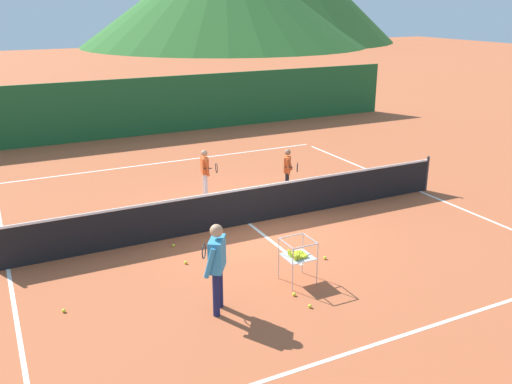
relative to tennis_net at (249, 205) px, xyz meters
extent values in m
plane|color=#B25633|center=(0.00, 0.00, -0.50)|extent=(120.00, 120.00, 0.00)
cube|color=white|center=(0.00, -5.65, -0.50)|extent=(11.31, 0.08, 0.01)
cube|color=white|center=(0.00, 6.41, -0.50)|extent=(11.31, 0.08, 0.01)
cube|color=white|center=(-5.66, 0.00, -0.50)|extent=(0.08, 12.06, 0.01)
cube|color=white|center=(5.66, 0.00, -0.50)|extent=(0.08, 12.06, 0.01)
cube|color=white|center=(0.00, 0.00, -0.50)|extent=(0.08, 5.23, 0.01)
cylinder|color=#333338|center=(5.87, 0.00, 0.03)|extent=(0.08, 0.08, 1.05)
cube|color=black|center=(0.00, 0.00, -0.04)|extent=(11.65, 0.02, 0.92)
cube|color=white|center=(0.00, 0.00, 0.45)|extent=(11.65, 0.03, 0.06)
cylinder|color=#191E4C|center=(-2.42, -3.65, -0.08)|extent=(0.13, 0.13, 0.84)
cylinder|color=#191E4C|center=(-2.24, -3.38, -0.08)|extent=(0.13, 0.13, 0.84)
cube|color=#338CBF|center=(-2.33, -3.52, 0.64)|extent=(0.47, 0.55, 0.59)
sphere|color=tan|center=(-2.33, -3.52, 1.08)|extent=(0.23, 0.23, 0.23)
cylinder|color=#338CBF|center=(-2.55, -3.72, 0.60)|extent=(0.24, 0.20, 0.58)
cylinder|color=#338CBF|center=(-2.20, -3.25, 0.60)|extent=(0.19, 0.17, 0.58)
torus|color=#262628|center=(-2.42, -3.11, 0.54)|extent=(0.18, 0.25, 0.29)
cylinder|color=black|center=(-2.21, -3.25, 0.54)|extent=(0.20, 0.15, 0.03)
cylinder|color=silver|center=(-0.15, 2.67, -0.16)|extent=(0.10, 0.10, 0.67)
cylinder|color=silver|center=(-0.20, 2.42, -0.16)|extent=(0.10, 0.10, 0.67)
cube|color=#E55926|center=(-0.17, 2.55, 0.41)|extent=(0.26, 0.43, 0.47)
sphere|color=tan|center=(-0.17, 2.55, 0.76)|extent=(0.19, 0.19, 0.19)
cylinder|color=#E55926|center=(-0.07, 2.76, 0.38)|extent=(0.19, 0.11, 0.46)
cylinder|color=#E55926|center=(-0.19, 2.32, 0.37)|extent=(0.15, 0.10, 0.46)
torus|color=#262628|center=(0.08, 2.26, 0.37)|extent=(0.08, 0.29, 0.29)
cylinder|color=black|center=(-0.16, 2.31, 0.37)|extent=(0.22, 0.07, 0.03)
cylinder|color=black|center=(2.14, 1.78, -0.17)|extent=(0.10, 0.10, 0.65)
cylinder|color=black|center=(2.00, 1.58, -0.17)|extent=(0.10, 0.10, 0.65)
cube|color=#E55926|center=(2.07, 1.68, 0.38)|extent=(0.37, 0.42, 0.46)
sphere|color=#996B4C|center=(2.07, 1.68, 0.73)|extent=(0.18, 0.18, 0.18)
cylinder|color=#E55926|center=(2.24, 1.84, 0.35)|extent=(0.19, 0.16, 0.45)
cylinder|color=#E55926|center=(1.97, 1.48, 0.35)|extent=(0.15, 0.13, 0.45)
torus|color=#262628|center=(2.19, 1.33, 0.35)|extent=(0.18, 0.26, 0.29)
cylinder|color=black|center=(1.99, 1.46, 0.35)|extent=(0.20, 0.15, 0.03)
cylinder|color=#B7B7BC|center=(-0.75, -2.91, -0.05)|extent=(0.02, 0.02, 0.89)
cylinder|color=#B7B7BC|center=(-0.19, -2.91, -0.05)|extent=(0.02, 0.02, 0.89)
cylinder|color=#B7B7BC|center=(-0.75, -3.47, -0.05)|extent=(0.02, 0.02, 0.89)
cylinder|color=#B7B7BC|center=(-0.19, -3.47, -0.05)|extent=(0.02, 0.02, 0.89)
cube|color=#B7B7BC|center=(-0.47, -3.19, 0.05)|extent=(0.56, 0.56, 0.01)
cube|color=#B7B7BC|center=(-0.47, -2.91, 0.39)|extent=(0.56, 0.02, 0.02)
cube|color=#B7B7BC|center=(-0.47, -3.47, 0.39)|extent=(0.56, 0.02, 0.02)
cube|color=#B7B7BC|center=(-0.75, -3.19, 0.39)|extent=(0.02, 0.56, 0.02)
cube|color=#B7B7BC|center=(-0.19, -3.19, 0.39)|extent=(0.02, 0.56, 0.02)
sphere|color=yellow|center=(-0.60, -3.33, 0.08)|extent=(0.07, 0.07, 0.07)
sphere|color=yellow|center=(-0.59, -3.26, 0.08)|extent=(0.07, 0.07, 0.07)
sphere|color=yellow|center=(-0.60, -3.20, 0.08)|extent=(0.07, 0.07, 0.07)
sphere|color=yellow|center=(-0.59, -3.13, 0.08)|extent=(0.07, 0.07, 0.07)
sphere|color=yellow|center=(-0.59, -3.06, 0.09)|extent=(0.07, 0.07, 0.07)
sphere|color=yellow|center=(-0.53, -3.33, 0.08)|extent=(0.07, 0.07, 0.07)
sphere|color=yellow|center=(-0.53, -3.26, 0.09)|extent=(0.07, 0.07, 0.07)
sphere|color=yellow|center=(-0.53, -3.19, 0.09)|extent=(0.07, 0.07, 0.07)
sphere|color=yellow|center=(-0.53, -3.12, 0.09)|extent=(0.07, 0.07, 0.07)
sphere|color=yellow|center=(-0.53, -3.06, 0.09)|extent=(0.07, 0.07, 0.07)
sphere|color=yellow|center=(-0.47, -3.32, 0.09)|extent=(0.07, 0.07, 0.07)
sphere|color=yellow|center=(-0.47, -3.26, 0.09)|extent=(0.07, 0.07, 0.07)
sphere|color=yellow|center=(-0.46, -3.20, 0.08)|extent=(0.07, 0.07, 0.07)
sphere|color=yellow|center=(-0.46, -3.13, 0.08)|extent=(0.07, 0.07, 0.07)
sphere|color=yellow|center=(-0.47, -3.07, 0.08)|extent=(0.07, 0.07, 0.07)
sphere|color=yellow|center=(-0.41, -3.33, 0.08)|extent=(0.07, 0.07, 0.07)
sphere|color=yellow|center=(-0.40, -3.25, 0.08)|extent=(0.07, 0.07, 0.07)
sphere|color=yellow|center=(-0.40, -3.19, 0.09)|extent=(0.07, 0.07, 0.07)
sphere|color=yellow|center=(-0.40, -3.13, 0.09)|extent=(0.07, 0.07, 0.07)
sphere|color=yellow|center=(-0.40, -3.06, 0.09)|extent=(0.07, 0.07, 0.07)
sphere|color=yellow|center=(-0.34, -3.32, 0.09)|extent=(0.07, 0.07, 0.07)
sphere|color=yellow|center=(-0.33, -3.25, 0.08)|extent=(0.07, 0.07, 0.07)
sphere|color=yellow|center=(-0.34, -3.19, 0.09)|extent=(0.07, 0.07, 0.07)
sphere|color=yellow|center=(-0.33, -3.12, 0.08)|extent=(0.07, 0.07, 0.07)
sphere|color=yellow|center=(-0.34, -3.07, 0.09)|extent=(0.07, 0.07, 0.07)
sphere|color=yellow|center=(-0.59, -3.33, 0.14)|extent=(0.07, 0.07, 0.07)
sphere|color=yellow|center=(-0.59, -3.26, 0.14)|extent=(0.07, 0.07, 0.07)
sphere|color=yellow|center=(-0.60, -3.20, 0.14)|extent=(0.07, 0.07, 0.07)
sphere|color=yellow|center=(-0.59, -3.13, 0.14)|extent=(0.07, 0.07, 0.07)
sphere|color=yellow|center=(-0.60, -3.06, 0.14)|extent=(0.07, 0.07, 0.07)
sphere|color=yellow|center=(-0.53, -3.32, 0.14)|extent=(0.07, 0.07, 0.07)
sphere|color=yellow|center=(-0.53, -3.26, 0.14)|extent=(0.07, 0.07, 0.07)
sphere|color=yellow|center=(-0.53, -3.20, 0.14)|extent=(0.07, 0.07, 0.07)
sphere|color=yellow|center=(-0.53, -3.13, 0.14)|extent=(0.07, 0.07, 0.07)
sphere|color=yellow|center=(0.59, -2.60, -0.47)|extent=(0.07, 0.07, 0.07)
sphere|color=yellow|center=(-4.86, -2.31, -0.47)|extent=(0.07, 0.07, 0.07)
sphere|color=yellow|center=(-0.82, -3.67, -0.47)|extent=(0.07, 0.07, 0.07)
sphere|color=yellow|center=(-2.17, -0.49, -0.47)|extent=(0.07, 0.07, 0.07)
sphere|color=yellow|center=(-0.78, -4.18, -0.47)|extent=(0.07, 0.07, 0.07)
sphere|color=yellow|center=(-2.22, -1.45, -0.47)|extent=(0.07, 0.07, 0.07)
cube|color=#1E5B2D|center=(0.00, 10.83, 0.70)|extent=(24.89, 0.08, 2.40)
camera|label=1|loc=(-5.67, -11.72, 4.84)|focal=38.78mm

